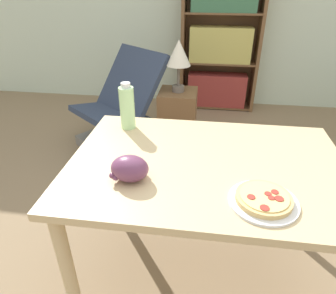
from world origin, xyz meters
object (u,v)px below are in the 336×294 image
at_px(grape_bunch, 130,169).
at_px(bookshelf, 220,43).
at_px(pizza_on_plate, 264,200).
at_px(drink_bottle, 127,107).
at_px(side_table, 178,119).
at_px(lounge_chair_near, 119,118).
at_px(table_lamp, 179,55).

xyz_separation_m(grape_bunch, bookshelf, (0.40, 2.67, -0.01)).
distance_m(pizza_on_plate, bookshelf, 2.75).
distance_m(drink_bottle, bookshelf, 2.27).
xyz_separation_m(bookshelf, side_table, (-0.37, -1.07, -0.51)).
distance_m(pizza_on_plate, drink_bottle, 0.86).
bearing_deg(drink_bottle, side_table, 82.31).
height_order(drink_bottle, lounge_chair_near, drink_bottle).
relative_size(pizza_on_plate, side_table, 0.46).
height_order(pizza_on_plate, grape_bunch, grape_bunch).
height_order(pizza_on_plate, table_lamp, table_lamp).
xyz_separation_m(grape_bunch, table_lamp, (0.02, 1.61, 0.08)).
distance_m(bookshelf, table_lamp, 1.14).
xyz_separation_m(pizza_on_plate, drink_bottle, (-0.65, 0.55, 0.10)).
height_order(pizza_on_plate, bookshelf, bookshelf).
distance_m(grape_bunch, drink_bottle, 0.49).
bearing_deg(bookshelf, table_lamp, -109.16).
distance_m(pizza_on_plate, table_lamp, 1.76).
xyz_separation_m(drink_bottle, side_table, (0.15, 1.14, -0.58)).
distance_m(grape_bunch, side_table, 1.69).
height_order(pizza_on_plate, drink_bottle, drink_bottle).
relative_size(drink_bottle, side_table, 0.46).
relative_size(lounge_chair_near, bookshelf, 0.60).
height_order(grape_bunch, side_table, grape_bunch).
bearing_deg(grape_bunch, drink_bottle, 105.28).
xyz_separation_m(pizza_on_plate, table_lamp, (-0.50, 1.68, 0.12)).
bearing_deg(bookshelf, lounge_chair_near, -128.95).
relative_size(drink_bottle, table_lamp, 0.56).
bearing_deg(side_table, pizza_on_plate, -73.50).
bearing_deg(bookshelf, side_table, -109.16).
bearing_deg(pizza_on_plate, bookshelf, 92.63).
height_order(drink_bottle, side_table, drink_bottle).
xyz_separation_m(pizza_on_plate, side_table, (-0.50, 1.68, -0.48)).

